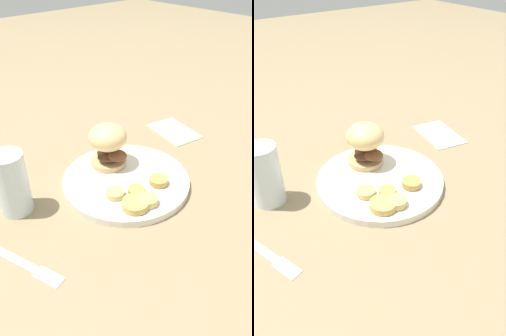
% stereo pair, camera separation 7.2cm
% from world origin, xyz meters
% --- Properties ---
extents(ground_plane, '(4.00, 4.00, 0.00)m').
position_xyz_m(ground_plane, '(0.00, 0.00, 0.00)').
color(ground_plane, '#937F5B').
extents(dinner_plate, '(0.29, 0.29, 0.02)m').
position_xyz_m(dinner_plate, '(0.00, 0.00, 0.01)').
color(dinner_plate, white).
rests_on(dinner_plate, ground_plane).
extents(sandwich, '(0.09, 0.10, 0.10)m').
position_xyz_m(sandwich, '(-0.01, -0.07, 0.07)').
color(sandwich, tan).
rests_on(sandwich, dinner_plate).
extents(potato_round_0, '(0.05, 0.05, 0.01)m').
position_xyz_m(potato_round_0, '(0.05, 0.09, 0.02)').
color(potato_round_0, tan).
rests_on(potato_round_0, dinner_plate).
extents(potato_round_1, '(0.04, 0.04, 0.01)m').
position_xyz_m(potato_round_1, '(0.03, 0.10, 0.02)').
color(potato_round_1, '#DBB766').
rests_on(potato_round_1, dinner_plate).
extents(potato_round_2, '(0.04, 0.04, 0.01)m').
position_xyz_m(potato_round_2, '(0.02, 0.05, 0.02)').
color(potato_round_2, tan).
rests_on(potato_round_2, dinner_plate).
extents(potato_round_3, '(0.04, 0.04, 0.01)m').
position_xyz_m(potato_round_3, '(0.06, 0.03, 0.02)').
color(potato_round_3, '#DBB766').
rests_on(potato_round_3, dinner_plate).
extents(potato_round_4, '(0.04, 0.04, 0.01)m').
position_xyz_m(potato_round_4, '(-0.04, 0.07, 0.02)').
color(potato_round_4, tan).
rests_on(potato_round_4, dinner_plate).
extents(fork, '(0.07, 0.15, 0.00)m').
position_xyz_m(fork, '(0.28, 0.05, 0.00)').
color(fork, silver).
rests_on(fork, ground_plane).
extents(drinking_glass, '(0.06, 0.06, 0.13)m').
position_xyz_m(drinking_glass, '(0.22, -0.09, 0.07)').
color(drinking_glass, silver).
rests_on(drinking_glass, ground_plane).
extents(napkin, '(0.12, 0.16, 0.01)m').
position_xyz_m(napkin, '(-0.27, -0.08, 0.00)').
color(napkin, white).
rests_on(napkin, ground_plane).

